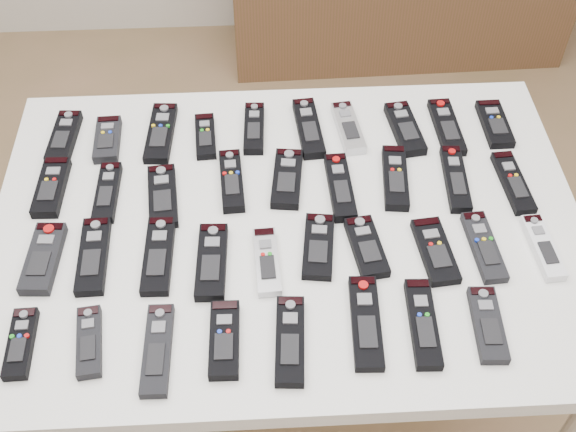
{
  "coord_description": "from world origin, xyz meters",
  "views": [
    {
      "loc": [
        0.08,
        -0.88,
        1.93
      ],
      "look_at": [
        0.13,
        0.11,
        0.8
      ],
      "focal_mm": 45.0,
      "sensor_mm": 36.0,
      "label": 1
    }
  ],
  "objects_px": {
    "remote_1": "(107,139)",
    "remote_4": "(254,128)",
    "remote_10": "(51,187)",
    "remote_17": "(455,179)",
    "remote_0": "(64,137)",
    "remote_36": "(488,325)",
    "remote_11": "(107,192)",
    "remote_24": "(318,246)",
    "remote_2": "(161,133)",
    "remote_18": "(513,182)",
    "table": "(288,240)",
    "remote_21": "(158,255)",
    "remote_8": "(447,127)",
    "remote_22": "(212,262)",
    "remote_13": "(232,181)",
    "remote_34": "(366,322)",
    "remote_3": "(205,136)",
    "remote_32": "(224,340)",
    "remote_12": "(163,196)",
    "remote_19": "(43,258)",
    "remote_20": "(93,256)",
    "remote_35": "(423,323)",
    "remote_28": "(543,247)",
    "remote_23": "(267,262)",
    "remote_33": "(290,341)",
    "remote_29": "(21,343)",
    "remote_15": "(340,187)",
    "remote_27": "(484,247)",
    "remote_30": "(89,342)",
    "remote_9": "(495,124)",
    "remote_25": "(367,247)",
    "remote_5": "(309,128)",
    "remote_16": "(395,178)",
    "remote_14": "(287,179)",
    "remote_26": "(435,251)",
    "remote_7": "(405,129)"
  },
  "relations": [
    {
      "from": "remote_2",
      "to": "remote_24",
      "type": "relative_size",
      "value": 1.19
    },
    {
      "from": "remote_13",
      "to": "remote_34",
      "type": "xyz_separation_m",
      "value": [
        0.25,
        -0.38,
        -0.0
      ]
    },
    {
      "from": "remote_0",
      "to": "remote_8",
      "type": "height_order",
      "value": "remote_0"
    },
    {
      "from": "table",
      "to": "remote_21",
      "type": "distance_m",
      "value": 0.29
    },
    {
      "from": "remote_8",
      "to": "remote_10",
      "type": "bearing_deg",
      "value": -172.65
    },
    {
      "from": "remote_16",
      "to": "remote_33",
      "type": "distance_m",
      "value": 0.48
    },
    {
      "from": "remote_11",
      "to": "remote_24",
      "type": "relative_size",
      "value": 1.02
    },
    {
      "from": "remote_0",
      "to": "remote_36",
      "type": "xyz_separation_m",
      "value": [
        0.87,
        -0.56,
        -0.0
      ]
    },
    {
      "from": "remote_1",
      "to": "remote_29",
      "type": "height_order",
      "value": "remote_1"
    },
    {
      "from": "remote_3",
      "to": "remote_32",
      "type": "height_order",
      "value": "remote_32"
    },
    {
      "from": "remote_5",
      "to": "remote_30",
      "type": "bearing_deg",
      "value": -133.06
    },
    {
      "from": "remote_8",
      "to": "remote_22",
      "type": "distance_m",
      "value": 0.66
    },
    {
      "from": "remote_12",
      "to": "remote_35",
      "type": "distance_m",
      "value": 0.61
    },
    {
      "from": "remote_10",
      "to": "remote_17",
      "type": "xyz_separation_m",
      "value": [
        0.89,
        -0.02,
        -0.0
      ]
    },
    {
      "from": "remote_35",
      "to": "remote_15",
      "type": "bearing_deg",
      "value": 110.71
    },
    {
      "from": "remote_30",
      "to": "remote_33",
      "type": "bearing_deg",
      "value": -9.59
    },
    {
      "from": "remote_2",
      "to": "remote_24",
      "type": "bearing_deg",
      "value": -42.71
    },
    {
      "from": "remote_8",
      "to": "remote_24",
      "type": "xyz_separation_m",
      "value": [
        -0.33,
        -0.34,
        -0.0
      ]
    },
    {
      "from": "remote_17",
      "to": "remote_25",
      "type": "height_order",
      "value": "same"
    },
    {
      "from": "table",
      "to": "remote_16",
      "type": "relative_size",
      "value": 6.85
    },
    {
      "from": "remote_16",
      "to": "remote_35",
      "type": "xyz_separation_m",
      "value": [
        -0.01,
        -0.38,
        -0.0
      ]
    },
    {
      "from": "remote_23",
      "to": "remote_33",
      "type": "distance_m",
      "value": 0.19
    },
    {
      "from": "remote_20",
      "to": "remote_36",
      "type": "distance_m",
      "value": 0.78
    },
    {
      "from": "remote_4",
      "to": "remote_15",
      "type": "relative_size",
      "value": 0.87
    },
    {
      "from": "remote_1",
      "to": "remote_35",
      "type": "relative_size",
      "value": 0.74
    },
    {
      "from": "remote_19",
      "to": "remote_35",
      "type": "bearing_deg",
      "value": -11.22
    },
    {
      "from": "remote_36",
      "to": "remote_13",
      "type": "bearing_deg",
      "value": 143.15
    },
    {
      "from": "remote_1",
      "to": "remote_12",
      "type": "xyz_separation_m",
      "value": [
        0.14,
        -0.19,
        -0.0
      ]
    },
    {
      "from": "remote_24",
      "to": "remote_36",
      "type": "xyz_separation_m",
      "value": [
        0.3,
        -0.2,
        0.0
      ]
    },
    {
      "from": "remote_2",
      "to": "remote_18",
      "type": "xyz_separation_m",
      "value": [
        0.78,
        -0.2,
        -0.0
      ]
    },
    {
      "from": "remote_18",
      "to": "remote_27",
      "type": "xyz_separation_m",
      "value": [
        -0.11,
        -0.18,
        0.0
      ]
    },
    {
      "from": "remote_1",
      "to": "remote_11",
      "type": "height_order",
      "value": "remote_1"
    },
    {
      "from": "remote_26",
      "to": "remote_7",
      "type": "bearing_deg",
      "value": 84.65
    },
    {
      "from": "remote_1",
      "to": "remote_4",
      "type": "xyz_separation_m",
      "value": [
        0.34,
        0.02,
        -0.0
      ]
    },
    {
      "from": "remote_35",
      "to": "remote_14",
      "type": "bearing_deg",
      "value": 123.2
    },
    {
      "from": "remote_12",
      "to": "remote_25",
      "type": "height_order",
      "value": "remote_25"
    },
    {
      "from": "remote_9",
      "to": "remote_11",
      "type": "distance_m",
      "value": 0.91
    },
    {
      "from": "remote_17",
      "to": "remote_29",
      "type": "relative_size",
      "value": 1.33
    },
    {
      "from": "remote_8",
      "to": "remote_28",
      "type": "distance_m",
      "value": 0.39
    },
    {
      "from": "remote_18",
      "to": "remote_17",
      "type": "bearing_deg",
      "value": 168.5
    },
    {
      "from": "remote_12",
      "to": "remote_19",
      "type": "distance_m",
      "value": 0.28
    },
    {
      "from": "remote_20",
      "to": "remote_28",
      "type": "relative_size",
      "value": 1.16
    },
    {
      "from": "remote_13",
      "to": "remote_36",
      "type": "bearing_deg",
      "value": -43.18
    },
    {
      "from": "remote_0",
      "to": "remote_14",
      "type": "bearing_deg",
      "value": -13.53
    },
    {
      "from": "remote_8",
      "to": "remote_22",
      "type": "xyz_separation_m",
      "value": [
        -0.55,
        -0.37,
        0.0
      ]
    },
    {
      "from": "remote_22",
      "to": "remote_28",
      "type": "relative_size",
      "value": 1.12
    },
    {
      "from": "remote_14",
      "to": "remote_21",
      "type": "height_order",
      "value": "remote_14"
    },
    {
      "from": "remote_30",
      "to": "remote_34",
      "type": "distance_m",
      "value": 0.51
    },
    {
      "from": "remote_15",
      "to": "remote_14",
      "type": "bearing_deg",
      "value": 161.76
    },
    {
      "from": "remote_9",
      "to": "remote_32",
      "type": "height_order",
      "value": "remote_32"
    }
  ]
}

